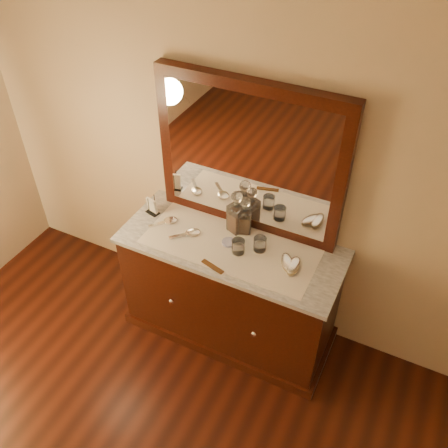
{
  "coord_description": "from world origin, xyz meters",
  "views": [
    {
      "loc": [
        0.95,
        -0.07,
        2.95
      ],
      "look_at": [
        0.0,
        1.85,
        1.1
      ],
      "focal_mm": 38.97,
      "sensor_mm": 36.0,
      "label": 1
    }
  ],
  "objects": [
    {
      "name": "knob_right",
      "position": [
        0.3,
        1.67,
        0.45
      ],
      "size": [
        0.04,
        0.04,
        0.04
      ],
      "primitive_type": "sphere",
      "color": "silver",
      "rests_on": "dresser_cabinet"
    },
    {
      "name": "napkin_rack",
      "position": [
        -0.62,
        2.01,
        0.91
      ],
      "size": [
        0.1,
        0.08,
        0.14
      ],
      "color": "black",
      "rests_on": "marble_top"
    },
    {
      "name": "mirror_frame",
      "position": [
        0.0,
        2.2,
        1.35
      ],
      "size": [
        1.2,
        0.08,
        1.0
      ],
      "primitive_type": "cube",
      "color": "black",
      "rests_on": "marble_top"
    },
    {
      "name": "pin_dish",
      "position": [
        -0.02,
        1.96,
        0.86
      ],
      "size": [
        0.11,
        0.11,
        0.02
      ],
      "primitive_type": "cylinder",
      "rotation": [
        0.0,
        0.0,
        0.26
      ],
      "color": "white",
      "rests_on": "lace_runner"
    },
    {
      "name": "mirror_glass",
      "position": [
        0.0,
        2.17,
        1.35
      ],
      "size": [
        1.06,
        0.01,
        0.86
      ],
      "primitive_type": "cube",
      "color": "white",
      "rests_on": "marble_top"
    },
    {
      "name": "knob_left",
      "position": [
        -0.3,
        1.67,
        0.45
      ],
      "size": [
        0.04,
        0.04,
        0.04
      ],
      "primitive_type": "sphere",
      "color": "silver",
      "rests_on": "dresser_cabinet"
    },
    {
      "name": "dresser_cabinet",
      "position": [
        0.0,
        1.96,
        0.41
      ],
      "size": [
        1.4,
        0.55,
        0.82
      ],
      "primitive_type": "cube",
      "color": "black",
      "rests_on": "floor"
    },
    {
      "name": "tumblers",
      "position": [
        0.12,
        1.95,
        0.9
      ],
      "size": [
        0.19,
        0.16,
        0.09
      ],
      "color": "white",
      "rests_on": "lace_runner"
    },
    {
      "name": "dresser_plinth",
      "position": [
        0.0,
        1.96,
        0.04
      ],
      "size": [
        1.46,
        0.59,
        0.08
      ],
      "primitive_type": "cube",
      "color": "black",
      "rests_on": "floor"
    },
    {
      "name": "marble_top",
      "position": [
        0.0,
        1.96,
        0.83
      ],
      "size": [
        1.44,
        0.59,
        0.03
      ],
      "primitive_type": "cube",
      "color": "white",
      "rests_on": "dresser_cabinet"
    },
    {
      "name": "decanter_right",
      "position": [
        0.02,
        2.11,
        0.96
      ],
      "size": [
        0.11,
        0.11,
        0.27
      ],
      "color": "brown",
      "rests_on": "lace_runner"
    },
    {
      "name": "hand_mirror_outer",
      "position": [
        -0.47,
        1.96,
        0.86
      ],
      "size": [
        0.17,
        0.18,
        0.02
      ],
      "color": "silver",
      "rests_on": "lace_runner"
    },
    {
      "name": "lace_runner",
      "position": [
        0.0,
        1.94,
        0.85
      ],
      "size": [
        1.1,
        0.45,
        0.0
      ],
      "primitive_type": "cube",
      "color": "white",
      "rests_on": "marble_top"
    },
    {
      "name": "brush_far",
      "position": [
        0.43,
        1.93,
        0.88
      ],
      "size": [
        0.07,
        0.16,
        0.04
      ],
      "color": "#927A59",
      "rests_on": "lace_runner"
    },
    {
      "name": "hand_mirror_inner",
      "position": [
        -0.28,
        1.92,
        0.86
      ],
      "size": [
        0.19,
        0.18,
        0.02
      ],
      "color": "silver",
      "rests_on": "lace_runner"
    },
    {
      "name": "decanter_left",
      "position": [
        -0.03,
        2.1,
        0.97
      ],
      "size": [
        0.12,
        0.12,
        0.31
      ],
      "color": "brown",
      "rests_on": "lace_runner"
    },
    {
      "name": "comb",
      "position": [
        -0.01,
        1.73,
        0.86
      ],
      "size": [
        0.16,
        0.07,
        0.01
      ],
      "primitive_type": "cube",
      "rotation": [
        0.0,
        0.0,
        -0.26
      ],
      "color": "brown",
      "rests_on": "lace_runner"
    },
    {
      "name": "brush_near",
      "position": [
        0.38,
        1.94,
        0.87
      ],
      "size": [
        0.13,
        0.17,
        0.04
      ],
      "color": "#927A59",
      "rests_on": "lace_runner"
    }
  ]
}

